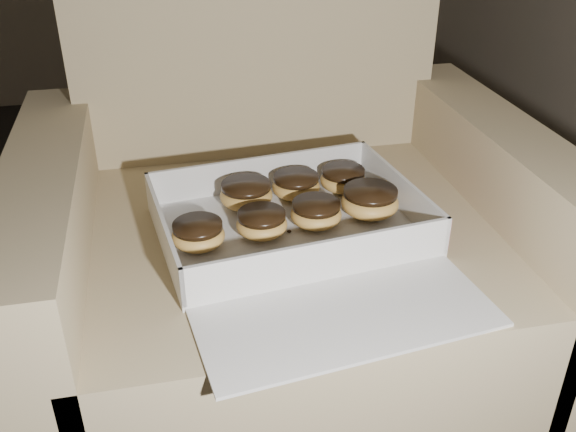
% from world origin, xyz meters
% --- Properties ---
extents(armchair, '(0.83, 0.70, 0.87)m').
position_xyz_m(armchair, '(0.96, 0.51, 0.27)').
color(armchair, tan).
rests_on(armchair, floor).
extents(bakery_box, '(0.43, 0.49, 0.07)m').
position_xyz_m(bakery_box, '(0.96, 0.38, 0.40)').
color(bakery_box, silver).
rests_on(bakery_box, armchair).
extents(donut_a, '(0.08, 0.08, 0.04)m').
position_xyz_m(donut_a, '(0.81, 0.39, 0.42)').
color(donut_a, gold).
rests_on(donut_a, bakery_box).
extents(donut_b, '(0.08, 0.08, 0.04)m').
position_xyz_m(donut_b, '(1.06, 0.52, 0.42)').
color(donut_b, gold).
rests_on(donut_b, bakery_box).
extents(donut_c, '(0.08, 0.08, 0.04)m').
position_xyz_m(donut_c, '(0.98, 0.51, 0.42)').
color(donut_c, gold).
rests_on(donut_c, bakery_box).
extents(donut_d, '(0.08, 0.08, 0.04)m').
position_xyz_m(donut_d, '(0.90, 0.41, 0.42)').
color(donut_d, gold).
rests_on(donut_d, bakery_box).
extents(donut_e, '(0.09, 0.09, 0.04)m').
position_xyz_m(donut_e, '(0.90, 0.50, 0.42)').
color(donut_e, gold).
rests_on(donut_e, bakery_box).
extents(donut_f, '(0.09, 0.09, 0.05)m').
position_xyz_m(donut_f, '(1.08, 0.43, 0.42)').
color(donut_f, gold).
rests_on(donut_f, bakery_box).
extents(donut_g, '(0.08, 0.08, 0.04)m').
position_xyz_m(donut_g, '(0.99, 0.42, 0.42)').
color(donut_g, gold).
rests_on(donut_g, bakery_box).
extents(crumb_a, '(0.01, 0.01, 0.00)m').
position_xyz_m(crumb_a, '(0.97, 0.31, 0.40)').
color(crumb_a, black).
rests_on(crumb_a, bakery_box).
extents(crumb_b, '(0.01, 0.01, 0.00)m').
position_xyz_m(crumb_b, '(0.82, 0.39, 0.40)').
color(crumb_b, black).
rests_on(crumb_b, bakery_box).
extents(crumb_c, '(0.01, 0.01, 0.00)m').
position_xyz_m(crumb_c, '(0.95, 0.40, 0.40)').
color(crumb_c, black).
rests_on(crumb_c, bakery_box).
extents(crumb_d, '(0.01, 0.01, 0.00)m').
position_xyz_m(crumb_d, '(0.93, 0.32, 0.40)').
color(crumb_d, black).
rests_on(crumb_d, bakery_box).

